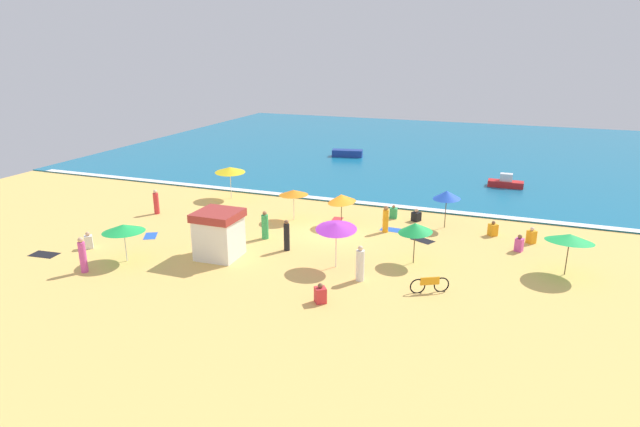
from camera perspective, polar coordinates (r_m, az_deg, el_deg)
ground_plane at (r=31.31m, az=1.23°, el=-2.02°), size 60.00×60.00×0.00m
ocean_water at (r=57.64m, az=10.59°, el=6.84°), size 60.00×44.00×0.10m
wave_breaker_foam at (r=37.00m, az=4.48°, el=1.20°), size 57.00×0.70×0.01m
lifeguard_cabana at (r=27.81m, az=-10.81°, el=-2.16°), size 2.19×2.17×2.47m
beach_umbrella_0 at (r=32.39m, az=13.46°, el=1.96°), size 2.27×2.28×2.35m
beach_umbrella_1 at (r=33.09m, az=-2.86°, el=2.27°), size 2.44×2.44×1.97m
beach_umbrella_2 at (r=25.77m, az=1.75°, el=-1.38°), size 2.41×2.43×2.41m
beach_umbrella_3 at (r=31.94m, az=2.33°, el=1.65°), size 2.46×2.46×2.08m
beach_umbrella_4 at (r=28.36m, az=-20.37°, el=-1.48°), size 2.98×2.99×2.01m
beach_umbrella_5 at (r=38.32m, az=-9.65°, el=4.66°), size 2.95×2.96×2.35m
beach_umbrella_6 at (r=26.77m, az=10.19°, el=-1.51°), size 2.44×2.43×2.19m
beach_umbrella_7 at (r=27.63m, az=25.26°, el=-2.38°), size 2.41×2.43×2.17m
parked_bicycle at (r=24.26m, az=11.69°, el=-7.48°), size 1.63×0.92×0.76m
beachgoer_0 at (r=32.26m, az=18.07°, el=-1.63°), size 0.62×0.62×0.88m
beachgoer_1 at (r=22.90m, az=0.04°, el=-8.68°), size 0.64×0.64×0.89m
beachgoer_2 at (r=31.74m, az=21.76°, el=-2.28°), size 0.58×0.58×0.94m
beachgoer_3 at (r=30.27m, az=20.60°, el=-3.08°), size 0.49×0.49×0.94m
beachgoer_4 at (r=34.10m, az=7.90°, el=0.10°), size 0.50×0.50×0.85m
beachgoer_5 at (r=31.38m, az=-23.60°, el=-2.73°), size 0.57×0.57×0.94m
beachgoer_6 at (r=24.83m, az=4.33°, el=-5.48°), size 0.56×0.56×1.73m
beachgoer_7 at (r=36.15m, az=-17.18°, el=1.14°), size 0.40×0.40×1.63m
beachgoer_8 at (r=28.38m, az=-3.60°, el=-2.42°), size 0.44×0.44×1.71m
beachgoer_9 at (r=33.75m, az=10.30°, el=-0.25°), size 0.64×0.64×0.81m
beachgoer_10 at (r=28.07m, az=-24.13°, el=-4.14°), size 0.36×0.36×1.79m
beachgoer_11 at (r=30.23m, az=-5.93°, el=-1.34°), size 0.48×0.48×1.63m
beachgoer_12 at (r=31.35m, az=7.06°, el=-0.65°), size 0.36×0.36×1.62m
beach_towel_0 at (r=32.23m, az=-17.74°, el=-2.30°), size 1.17×1.37×0.01m
beach_towel_1 at (r=32.00m, az=7.70°, el=-1.73°), size 1.34×0.86×0.01m
beach_towel_2 at (r=30.58m, az=10.96°, el=-2.83°), size 1.46×1.21×0.01m
beach_towel_3 at (r=31.57m, az=-27.50°, el=-3.93°), size 1.53×0.96×0.01m
beach_towel_4 at (r=33.48m, az=1.81°, el=-0.70°), size 0.73×1.29×0.01m
small_boat_0 at (r=52.42m, az=2.96°, el=6.49°), size 3.07×1.60×0.67m
small_boat_1 at (r=43.34m, az=19.32°, el=3.16°), size 2.61×0.97×1.05m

